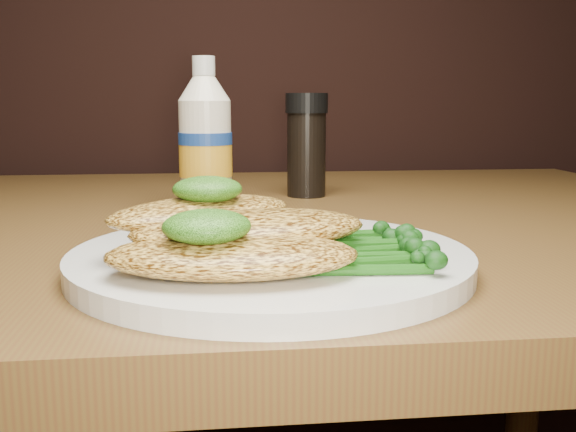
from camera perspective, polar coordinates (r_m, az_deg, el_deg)
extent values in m
cylinder|color=silver|center=(0.47, -1.52, -3.84)|extent=(0.29, 0.29, 0.01)
ellipsoid|color=gold|center=(0.40, -4.95, -3.47)|extent=(0.16, 0.09, 0.02)
ellipsoid|color=gold|center=(0.43, -3.33, -1.15)|extent=(0.17, 0.11, 0.02)
ellipsoid|color=gold|center=(0.46, -7.58, 0.31)|extent=(0.16, 0.13, 0.02)
ellipsoid|color=black|center=(0.39, -7.17, -0.91)|extent=(0.06, 0.06, 0.02)
ellipsoid|color=black|center=(0.45, -7.12, 2.36)|extent=(0.05, 0.05, 0.02)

